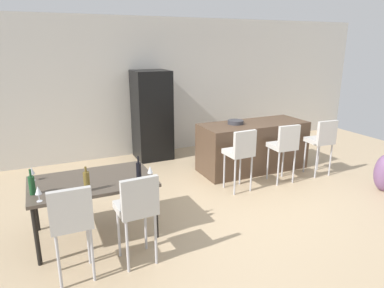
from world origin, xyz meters
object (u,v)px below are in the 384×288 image
(kitchen_island, at_px, (253,146))
(fruit_bowl, at_px, (236,122))
(wine_glass_right, at_px, (150,170))
(dining_chair_far, at_px, (137,206))
(bar_chair_right, at_px, (322,139))
(wine_glass_middle, at_px, (38,191))
(wine_bottle_left, at_px, (32,185))
(dining_table, at_px, (92,185))
(bar_chair_left, at_px, (241,151))
(wine_bottle_far, at_px, (139,170))
(bar_chair_middle, at_px, (284,144))
(wine_glass_end, at_px, (32,171))
(dining_chair_near, at_px, (71,218))
(refrigerator, at_px, (152,115))
(wine_bottle_near, at_px, (87,181))

(kitchen_island, relative_size, fruit_bowl, 6.99)
(wine_glass_right, bearing_deg, dining_chair_far, -120.62)
(kitchen_island, distance_m, wine_glass_right, 2.92)
(bar_chair_right, bearing_deg, wine_glass_middle, -170.79)
(wine_bottle_left, xyz_separation_m, wine_glass_right, (1.33, -0.12, 0.01))
(bar_chair_right, bearing_deg, dining_table, -174.61)
(bar_chair_left, relative_size, wine_glass_right, 6.03)
(dining_table, height_order, wine_bottle_left, wine_bottle_left)
(wine_glass_middle, bearing_deg, dining_chair_far, -25.61)
(dining_chair_far, bearing_deg, wine_bottle_far, 72.06)
(bar_chair_left, xyz_separation_m, bar_chair_middle, (0.88, 0.00, 0.00))
(wine_glass_middle, bearing_deg, wine_glass_end, 95.01)
(wine_glass_middle, xyz_separation_m, wine_glass_right, (1.27, 0.11, 0.00))
(bar_chair_left, relative_size, bar_chair_middle, 1.00)
(wine_glass_middle, xyz_separation_m, wine_glass_end, (-0.06, 0.67, 0.00))
(dining_chair_near, bearing_deg, refrigerator, 60.38)
(refrigerator, bearing_deg, wine_bottle_near, -120.49)
(dining_chair_far, distance_m, fruit_bowl, 3.24)
(bar_chair_left, relative_size, wine_bottle_near, 3.60)
(wine_bottle_near, height_order, wine_glass_right, wine_bottle_near)
(bar_chair_right, bearing_deg, dining_chair_far, -162.19)
(bar_chair_right, relative_size, dining_chair_far, 1.00)
(kitchen_island, bearing_deg, wine_bottle_near, -155.59)
(kitchen_island, bearing_deg, dining_table, -159.66)
(wine_bottle_near, distance_m, fruit_bowl, 3.30)
(wine_bottle_far, height_order, wine_bottle_near, same)
(bar_chair_middle, height_order, wine_bottle_near, bar_chair_middle)
(wine_bottle_near, distance_m, wine_glass_middle, 0.51)
(kitchen_island, height_order, wine_bottle_far, wine_bottle_far)
(kitchen_island, bearing_deg, dining_chair_near, -150.25)
(kitchen_island, bearing_deg, wine_glass_end, -167.00)
(dining_chair_near, xyz_separation_m, wine_bottle_near, (0.24, 0.52, 0.16))
(kitchen_island, bearing_deg, wine_bottle_far, -152.62)
(wine_glass_right, xyz_separation_m, fruit_bowl, (2.15, 1.52, 0.09))
(dining_table, height_order, wine_glass_right, wine_glass_right)
(bar_chair_left, xyz_separation_m, refrigerator, (-0.74, 2.28, 0.22))
(wine_bottle_left, height_order, wine_glass_end, wine_bottle_left)
(kitchen_island, height_order, bar_chair_right, bar_chair_right)
(dining_table, relative_size, dining_chair_near, 1.41)
(wine_bottle_far, bearing_deg, wine_glass_middle, -170.49)
(dining_table, relative_size, refrigerator, 0.80)
(bar_chair_middle, xyz_separation_m, wine_bottle_near, (-3.37, -0.70, 0.16))
(bar_chair_right, xyz_separation_m, wine_bottle_near, (-4.22, -0.70, 0.16))
(wine_bottle_far, distance_m, wine_bottle_left, 1.21)
(bar_chair_left, distance_m, wine_glass_end, 3.06)
(dining_table, xyz_separation_m, refrigerator, (1.65, 2.67, 0.24))
(wine_bottle_far, distance_m, refrigerator, 3.06)
(kitchen_island, height_order, wine_bottle_left, wine_bottle_left)
(dining_chair_near, bearing_deg, dining_table, 68.06)
(dining_table, bearing_deg, wine_glass_right, -22.28)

